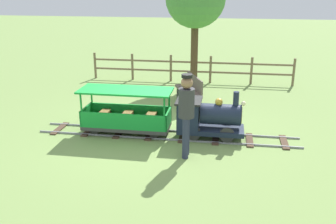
{
  "coord_description": "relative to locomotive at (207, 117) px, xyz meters",
  "views": [
    {
      "loc": [
        7.61,
        1.52,
        3.17
      ],
      "look_at": [
        0.0,
        0.28,
        0.55
      ],
      "focal_mm": 40.56,
      "sensor_mm": 36.0,
      "label": 1
    }
  ],
  "objects": [
    {
      "name": "conductor_person",
      "position": [
        0.97,
        -0.33,
        0.47
      ],
      "size": [
        0.3,
        0.3,
        1.62
      ],
      "color": "#282D47",
      "rests_on": "ground_plane"
    },
    {
      "name": "fence_section",
      "position": [
        -4.88,
        -0.86,
        -0.0
      ],
      "size": [
        0.08,
        6.78,
        0.9
      ],
      "color": "#756047",
      "rests_on": "ground_plane"
    },
    {
      "name": "ground_plane",
      "position": [
        0.0,
        -1.11,
        -0.48
      ],
      "size": [
        60.0,
        60.0,
        0.0
      ],
      "primitive_type": "plane",
      "color": "#75934C"
    },
    {
      "name": "passenger_car",
      "position": [
        0.0,
        -1.76,
        -0.06
      ],
      "size": [
        0.8,
        2.0,
        0.97
      ],
      "color": "#3F3F3F",
      "rests_on": "ground_plane"
    },
    {
      "name": "locomotive",
      "position": [
        0.0,
        0.0,
        0.0
      ],
      "size": [
        0.7,
        1.45,
        1.03
      ],
      "color": "#192338",
      "rests_on": "ground_plane"
    },
    {
      "name": "track",
      "position": [
        0.0,
        -0.86,
        -0.47
      ],
      "size": [
        0.74,
        5.7,
        0.04
      ],
      "color": "gray",
      "rests_on": "ground_plane"
    },
    {
      "name": "park_bench",
      "position": [
        -2.24,
        -0.59,
        -0.07
      ],
      "size": [
        1.35,
        0.87,
        0.82
      ],
      "color": "brown",
      "rests_on": "ground_plane"
    }
  ]
}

